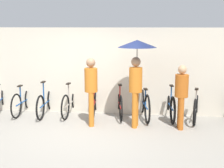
{
  "coord_description": "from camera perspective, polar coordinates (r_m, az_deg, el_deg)",
  "views": [
    {
      "loc": [
        1.41,
        -6.48,
        2.49
      ],
      "look_at": [
        0.54,
        1.34,
        1.0
      ],
      "focal_mm": 50.0,
      "sensor_mm": 36.0,
      "label": 1
    }
  ],
  "objects": [
    {
      "name": "ground_plane",
      "position": [
        7.09,
        -5.63,
        -9.91
      ],
      "size": [
        30.0,
        30.0,
        0.0
      ],
      "primitive_type": "plane",
      "color": "gray"
    },
    {
      "name": "back_wall",
      "position": [
        8.83,
        -2.91,
        2.39
      ],
      "size": [
        14.58,
        0.12,
        2.43
      ],
      "color": "beige",
      "rests_on": "ground"
    },
    {
      "name": "parked_bicycle_0",
      "position": [
        9.55,
        -19.69,
        -2.62
      ],
      "size": [
        0.57,
        1.8,
        0.99
      ],
      "rotation": [
        0.0,
        0.0,
        1.8
      ],
      "color": "black",
      "rests_on": "ground"
    },
    {
      "name": "parked_bicycle_1",
      "position": [
        9.25,
        -15.91,
        -3.0
      ],
      "size": [
        0.44,
        1.63,
        1.05
      ],
      "rotation": [
        0.0,
        0.0,
        1.56
      ],
      "color": "black",
      "rests_on": "ground"
    },
    {
      "name": "parked_bicycle_2",
      "position": [
        8.97,
        -11.96,
        -3.25
      ],
      "size": [
        0.44,
        1.71,
        1.06
      ],
      "rotation": [
        0.0,
        0.0,
        1.6
      ],
      "color": "black",
      "rests_on": "ground"
    },
    {
      "name": "parked_bicycle_3",
      "position": [
        8.86,
        -7.55,
        -3.26
      ],
      "size": [
        0.44,
        1.68,
        1.04
      ],
      "rotation": [
        0.0,
        0.0,
        1.52
      ],
      "color": "black",
      "rests_on": "ground"
    },
    {
      "name": "parked_bicycle_4",
      "position": [
        8.7,
        -3.17,
        -3.28
      ],
      "size": [
        0.44,
        1.69,
        1.1
      ],
      "rotation": [
        0.0,
        0.0,
        1.63
      ],
      "color": "black",
      "rests_on": "ground"
    },
    {
      "name": "parked_bicycle_5",
      "position": [
        8.63,
        1.35,
        -3.45
      ],
      "size": [
        0.46,
        1.71,
        1.11
      ],
      "rotation": [
        0.0,
        0.0,
        1.74
      ],
      "color": "black",
      "rests_on": "ground"
    },
    {
      "name": "parked_bicycle_6",
      "position": [
        8.51,
        5.93,
        -3.61
      ],
      "size": [
        0.47,
        1.74,
        0.97
      ],
      "rotation": [
        0.0,
        0.0,
        1.73
      ],
      "color": "black",
      "rests_on": "ground"
    },
    {
      "name": "parked_bicycle_7",
      "position": [
        8.62,
        10.52,
        -3.69
      ],
      "size": [
        0.44,
        1.76,
        1.08
      ],
      "rotation": [
        0.0,
        0.0,
        1.64
      ],
      "color": "black",
      "rests_on": "ground"
    },
    {
      "name": "parked_bicycle_8",
      "position": [
        8.63,
        15.12,
        -3.97
      ],
      "size": [
        0.54,
        1.75,
        0.98
      ],
      "rotation": [
        0.0,
        0.0,
        1.37
      ],
      "color": "black",
      "rests_on": "ground"
    },
    {
      "name": "pedestrian_leading",
      "position": [
        7.72,
        -3.85,
        -0.44
      ],
      "size": [
        0.32,
        0.32,
        1.7
      ],
      "rotation": [
        0.0,
        0.0,
        0.14
      ],
      "color": "#C66B1E",
      "rests_on": "ground"
    },
    {
      "name": "pedestrian_center",
      "position": [
        7.58,
        4.51,
        4.32
      ],
      "size": [
        0.95,
        0.95,
        2.14
      ],
      "rotation": [
        0.0,
        0.0,
        -0.14
      ],
      "color": "#C66B1E",
      "rests_on": "ground"
    },
    {
      "name": "pedestrian_trailing",
      "position": [
        7.65,
        12.58,
        -1.48
      ],
      "size": [
        0.32,
        0.32,
        1.57
      ],
      "rotation": [
        0.0,
        0.0,
        0.04
      ],
      "color": "#B25619",
      "rests_on": "ground"
    }
  ]
}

